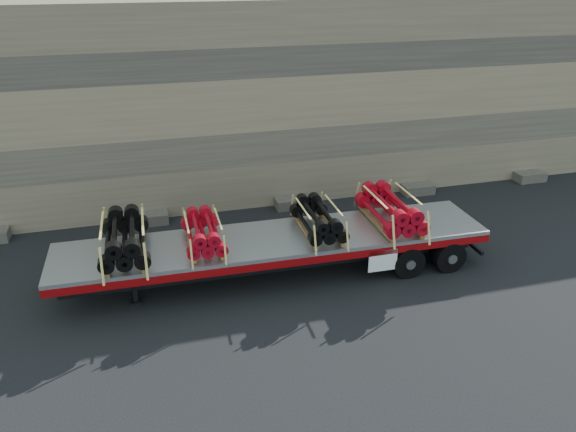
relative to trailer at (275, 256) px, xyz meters
name	(u,v)px	position (x,y,z in m)	size (l,w,h in m)	color
ground	(269,280)	(-0.23, -0.22, -0.60)	(120.00, 120.00, 0.00)	black
rock_wall	(224,103)	(-0.23, 6.28, 2.90)	(44.00, 3.00, 7.00)	#7A6B54
trailer	(275,256)	(0.00, 0.00, 0.00)	(11.91, 2.29, 1.19)	#B3B5BB
bundle_front	(124,239)	(-3.96, 0.09, 1.03)	(1.23, 2.45, 0.87)	black
bundle_midfront	(203,233)	(-1.95, 0.04, 0.96)	(1.02, 2.03, 0.72)	#A60818
bundle_midrear	(318,220)	(1.23, -0.03, 0.98)	(1.07, 2.15, 0.76)	black
bundle_rear	(390,210)	(3.39, -0.07, 1.03)	(1.24, 2.48, 0.88)	#A60818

